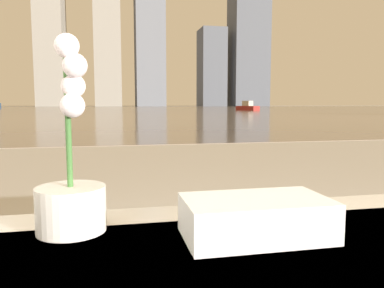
% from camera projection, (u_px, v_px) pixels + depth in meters
% --- Properties ---
extents(potted_orchid, '(0.14, 0.14, 0.41)m').
position_uv_depth(potted_orchid, '(71.00, 183.00, 0.78)').
color(potted_orchid, silver).
rests_on(potted_orchid, bathtub).
extents(towel_stack, '(0.29, 0.17, 0.08)m').
position_uv_depth(towel_stack, '(256.00, 218.00, 0.75)').
color(towel_stack, white).
rests_on(towel_stack, bathtub).
extents(harbor_water, '(180.00, 110.00, 0.01)m').
position_uv_depth(harbor_water, '(115.00, 109.00, 60.33)').
color(harbor_water, gray).
rests_on(harbor_water, ground_plane).
extents(harbor_boat_3, '(2.09, 3.07, 1.09)m').
position_uv_depth(harbor_boat_3, '(247.00, 107.00, 42.83)').
color(harbor_boat_3, maroon).
rests_on(harbor_boat_3, harbor_water).
extents(skyline_tower_2, '(7.72, 12.08, 40.00)m').
position_uv_depth(skyline_tower_2, '(107.00, 40.00, 112.35)').
color(skyline_tower_2, gray).
rests_on(skyline_tower_2, ground_plane).
extents(skyline_tower_4, '(7.79, 9.48, 24.38)m').
position_uv_depth(skyline_tower_4, '(212.00, 68.00, 119.83)').
color(skyline_tower_4, '#4C515B').
rests_on(skyline_tower_4, ground_plane).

